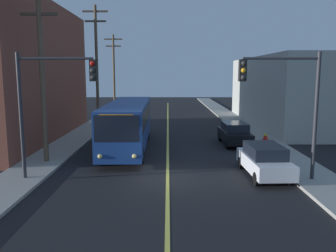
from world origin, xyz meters
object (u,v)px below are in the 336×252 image
object	(u,v)px
utility_pole_far	(114,69)
utility_pole_mid	(97,61)
utility_pole_near	(42,67)
city_bus	(129,123)
traffic_signal_left_corner	(53,92)
traffic_signal_right_corner	(285,92)
parked_car_black	(235,133)
parked_car_white	(265,160)
fire_hydrant	(266,139)

from	to	relation	value
utility_pole_far	utility_pole_mid	bearing A→B (deg)	-88.30
utility_pole_near	city_bus	bearing A→B (deg)	42.80
utility_pole_far	traffic_signal_left_corner	bearing A→B (deg)	-86.59
city_bus	utility_pole_mid	size ratio (longest dim) A/B	1.07
traffic_signal_right_corner	parked_car_black	bearing A→B (deg)	93.34
parked_car_white	utility_pole_mid	distance (m)	21.35
parked_car_black	utility_pole_far	size ratio (longest dim) A/B	0.44
utility_pole_near	utility_pole_mid	xyz separation A→B (m)	(0.17, 14.40, 0.88)
traffic_signal_left_corner	fire_hydrant	distance (m)	14.91
parked_car_white	traffic_signal_left_corner	xyz separation A→B (m)	(-10.30, -0.77, 3.46)
utility_pole_mid	city_bus	bearing A→B (deg)	-68.25
traffic_signal_left_corner	traffic_signal_right_corner	xyz separation A→B (m)	(10.82, -0.17, 0.00)
city_bus	parked_car_black	xyz separation A→B (m)	(7.60, 1.42, -0.98)
city_bus	parked_car_black	world-z (taller)	city_bus
parked_car_black	traffic_signal_left_corner	xyz separation A→B (m)	(-10.30, -8.72, 3.46)
utility_pole_near	traffic_signal_right_corner	world-z (taller)	utility_pole_near
traffic_signal_left_corner	parked_car_white	bearing A→B (deg)	4.27
parked_car_black	traffic_signal_left_corner	distance (m)	13.93
utility_pole_far	traffic_signal_right_corner	bearing A→B (deg)	-67.84
utility_pole_near	fire_hydrant	size ratio (longest dim) A/B	11.57
parked_car_white	fire_hydrant	size ratio (longest dim) A/B	5.31
utility_pole_far	traffic_signal_left_corner	world-z (taller)	utility_pole_far
utility_pole_mid	utility_pole_far	bearing A→B (deg)	91.70
traffic_signal_right_corner	fire_hydrant	size ratio (longest dim) A/B	7.14
parked_car_black	utility_pole_mid	bearing A→B (deg)	142.61
fire_hydrant	parked_car_white	bearing A→B (deg)	-105.97
utility_pole_mid	fire_hydrant	distance (m)	17.98
city_bus	utility_pole_mid	xyz separation A→B (m)	(-4.15, 10.40, 4.57)
city_bus	parked_car_black	bearing A→B (deg)	10.56
utility_pole_mid	traffic_signal_right_corner	xyz separation A→B (m)	(12.27, -17.88, -2.08)
parked_car_white	traffic_signal_right_corner	distance (m)	3.63
utility_pole_mid	traffic_signal_left_corner	distance (m)	17.89
utility_pole_mid	fire_hydrant	xyz separation A→B (m)	(13.71, -10.08, -5.80)
city_bus	utility_pole_near	distance (m)	6.94
utility_pole_far	traffic_signal_right_corner	world-z (taller)	utility_pole_far
parked_car_black	utility_pole_far	distance (m)	25.78
utility_pole_near	traffic_signal_right_corner	xyz separation A→B (m)	(12.44, -3.48, -1.20)
parked_car_black	traffic_signal_left_corner	size ratio (longest dim) A/B	0.74
parked_car_black	utility_pole_mid	size ratio (longest dim) A/B	0.39
utility_pole_near	utility_pole_mid	distance (m)	14.43
traffic_signal_left_corner	fire_hydrant	xyz separation A→B (m)	(12.26, 7.62, -3.72)
traffic_signal_left_corner	traffic_signal_right_corner	bearing A→B (deg)	-0.90
city_bus	parked_car_white	distance (m)	10.07
parked_car_black	utility_pole_near	world-z (taller)	utility_pole_near
parked_car_black	utility_pole_near	xyz separation A→B (m)	(-11.92, -5.42, 4.66)
parked_car_white	utility_pole_far	xyz separation A→B (m)	(-12.14, 30.16, 4.87)
utility_pole_mid	traffic_signal_right_corner	world-z (taller)	utility_pole_mid
utility_pole_near	utility_pole_far	xyz separation A→B (m)	(-0.23, 27.62, 0.21)
parked_car_white	traffic_signal_left_corner	world-z (taller)	traffic_signal_left_corner
utility_pole_far	traffic_signal_left_corner	distance (m)	31.02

